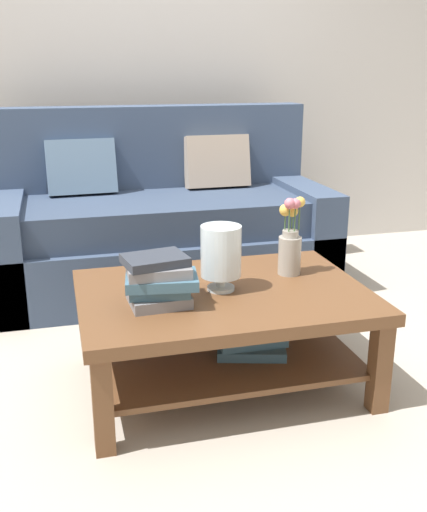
% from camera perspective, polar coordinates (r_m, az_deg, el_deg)
% --- Properties ---
extents(ground_plane, '(10.00, 10.00, 0.00)m').
position_cam_1_polar(ground_plane, '(2.94, -1.75, -8.47)').
color(ground_plane, '#ADA393').
extents(back_wall, '(6.40, 0.12, 2.70)m').
position_cam_1_polar(back_wall, '(4.27, -7.27, 18.25)').
color(back_wall, '#BCB7B2').
rests_on(back_wall, ground).
extents(couch, '(1.96, 0.90, 1.06)m').
position_cam_1_polar(couch, '(3.66, -5.07, 2.82)').
color(couch, '#384760').
rests_on(couch, ground).
extents(coffee_table, '(1.17, 0.83, 0.42)m').
position_cam_1_polar(coffee_table, '(2.49, 1.07, -5.76)').
color(coffee_table, brown).
rests_on(coffee_table, ground).
extents(book_stack_main, '(0.30, 0.25, 0.19)m').
position_cam_1_polar(book_stack_main, '(2.28, -5.23, -2.27)').
color(book_stack_main, slate).
rests_on(book_stack_main, coffee_table).
extents(glass_hurricane_vase, '(0.16, 0.16, 0.27)m').
position_cam_1_polar(glass_hurricane_vase, '(2.40, 0.72, 0.28)').
color(glass_hurricane_vase, silver).
rests_on(glass_hurricane_vase, coffee_table).
extents(flower_pitcher, '(0.11, 0.10, 0.34)m').
position_cam_1_polar(flower_pitcher, '(2.61, 7.30, 1.29)').
color(flower_pitcher, '#9E998E').
rests_on(flower_pitcher, coffee_table).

